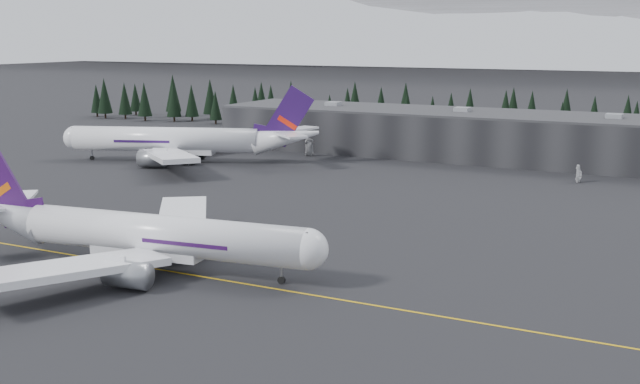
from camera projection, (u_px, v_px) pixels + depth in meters
The scene contains 8 objects.
ground at pixel (254, 280), 111.26m from camera, with size 1400.00×1400.00×0.00m, color black.
taxiline at pixel (246, 284), 109.52m from camera, with size 400.00×0.40×0.02m, color gold.
terminal at pixel (497, 136), 218.88m from camera, with size 160.00×30.00×12.60m.
treeline at pixel (529, 119), 250.87m from camera, with size 360.00×20.00×15.00m, color black.
jet_main at pixel (132, 233), 116.74m from camera, with size 61.55×56.51×18.13m.
jet_parked at pixel (188, 140), 213.16m from camera, with size 68.12×61.00×20.70m.
gse_vehicle_a at pixel (309, 154), 224.72m from camera, with size 2.29×4.97×1.38m, color #B8B8BA.
gse_vehicle_b at pixel (579, 180), 184.42m from camera, with size 1.70×4.22×1.44m, color silver.
Camera 1 is at (57.42, -90.52, 33.52)m, focal length 45.00 mm.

